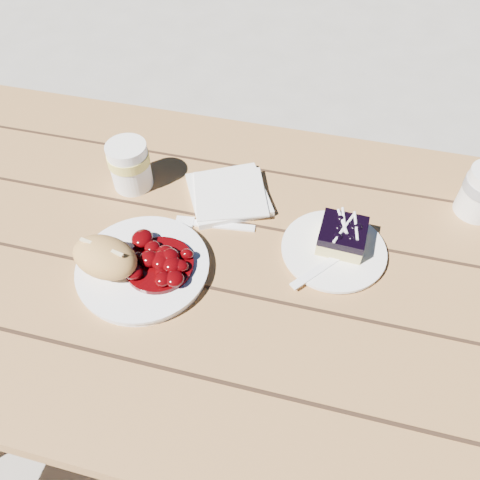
% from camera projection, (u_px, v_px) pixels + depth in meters
% --- Properties ---
extents(ground, '(60.00, 60.00, 0.00)m').
position_uv_depth(ground, '(295.00, 421.00, 1.40)').
color(ground, gray).
rests_on(ground, ground).
extents(picnic_table, '(2.00, 1.55, 0.75)m').
position_uv_depth(picnic_table, '(321.00, 321.00, 0.95)').
color(picnic_table, brown).
rests_on(picnic_table, ground).
extents(main_plate, '(0.23, 0.23, 0.02)m').
position_uv_depth(main_plate, '(143.00, 268.00, 0.83)').
color(main_plate, white).
rests_on(main_plate, picnic_table).
extents(goulash_stew, '(0.12, 0.12, 0.04)m').
position_uv_depth(goulash_stew, '(158.00, 259.00, 0.81)').
color(goulash_stew, '#470205').
rests_on(goulash_stew, main_plate).
extents(bread_roll, '(0.13, 0.10, 0.06)m').
position_uv_depth(bread_roll, '(105.00, 257.00, 0.80)').
color(bread_roll, tan).
rests_on(bread_roll, main_plate).
extents(dessert_plate, '(0.19, 0.19, 0.01)m').
position_uv_depth(dessert_plate, '(333.00, 250.00, 0.86)').
color(dessert_plate, white).
rests_on(dessert_plate, picnic_table).
extents(blueberry_cake, '(0.09, 0.09, 0.05)m').
position_uv_depth(blueberry_cake, '(342.00, 236.00, 0.85)').
color(blueberry_cake, '#D3C373').
rests_on(blueberry_cake, dessert_plate).
extents(fork_dessert, '(0.12, 0.14, 0.00)m').
position_uv_depth(fork_dessert, '(319.00, 269.00, 0.82)').
color(fork_dessert, white).
rests_on(fork_dessert, dessert_plate).
extents(napkin_stack, '(0.20, 0.20, 0.01)m').
position_uv_depth(napkin_stack, '(228.00, 195.00, 0.95)').
color(napkin_stack, white).
rests_on(napkin_stack, picnic_table).
extents(fork_table, '(0.16, 0.04, 0.00)m').
position_uv_depth(fork_table, '(223.00, 225.00, 0.90)').
color(fork_table, white).
rests_on(fork_table, picnic_table).
extents(second_cup, '(0.08, 0.08, 0.10)m').
position_uv_depth(second_cup, '(130.00, 166.00, 0.94)').
color(second_cup, white).
rests_on(second_cup, picnic_table).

